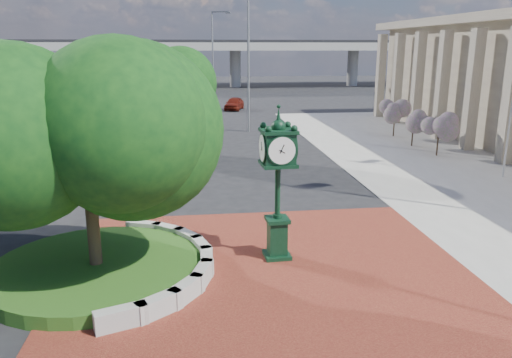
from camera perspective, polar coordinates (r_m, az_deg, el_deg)
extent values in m
plane|color=black|center=(15.48, 1.13, -9.96)|extent=(200.00, 200.00, 0.00)
cube|color=maroon|center=(14.58, 1.70, -11.53)|extent=(12.00, 12.00, 0.04)
cube|color=#9E9B93|center=(12.68, -15.16, -15.12)|extent=(1.29, 0.76, 0.54)
cube|color=#9E9B93|center=(12.99, -11.04, -14.09)|extent=(1.20, 1.04, 0.54)
cube|color=#9E9B93|center=(13.58, -7.95, -12.60)|extent=(1.00, 1.22, 0.54)
cube|color=#9E9B93|center=(14.36, -6.17, -10.94)|extent=(0.71, 1.30, 0.54)
cube|color=#9E9B93|center=(15.23, -5.68, -9.35)|extent=(0.35, 1.25, 0.54)
cube|color=#9E9B93|center=(16.11, -6.31, -7.97)|extent=(0.71, 1.30, 0.54)
cube|color=#9E9B93|center=(16.92, -7.83, -6.87)|extent=(1.00, 1.22, 0.54)
cube|color=#9E9B93|center=(17.60, -10.02, -6.08)|extent=(1.20, 1.04, 0.54)
cube|color=#9E9B93|center=(18.11, -12.66, -5.62)|extent=(1.29, 0.76, 0.54)
cylinder|color=#224A15|center=(15.54, -17.72, -9.80)|extent=(6.10, 6.10, 0.40)
cube|color=#9E9B93|center=(83.92, -5.94, 14.83)|extent=(90.00, 12.00, 1.20)
cube|color=black|center=(83.92, -5.95, 15.37)|extent=(90.00, 12.00, 0.40)
cylinder|color=#9E9B93|center=(84.96, -16.26, 11.97)|extent=(1.80, 1.80, 6.00)
cylinder|color=#9E9B93|center=(84.26, -2.39, 12.51)|extent=(1.80, 1.80, 6.00)
cylinder|color=#9E9B93|center=(88.21, 10.98, 12.37)|extent=(1.80, 1.80, 6.00)
cylinder|color=#38281C|center=(15.20, -17.99, -6.76)|extent=(0.36, 0.36, 2.17)
sphere|color=#0F3712|center=(14.47, -18.82, 3.04)|extent=(5.20, 5.20, 5.20)
cylinder|color=#38281C|center=(32.43, -10.53, 4.81)|extent=(0.36, 0.36, 1.92)
sphere|color=#0F3712|center=(32.12, -10.72, 8.82)|extent=(4.40, 4.40, 4.40)
cube|color=black|center=(16.04, 2.40, -8.72)|extent=(0.86, 0.86, 0.16)
cube|color=black|center=(15.80, 2.43, -6.65)|extent=(0.59, 0.59, 1.11)
cube|color=black|center=(15.60, 2.45, -4.65)|extent=(0.75, 0.75, 0.12)
cylinder|color=black|center=(15.32, 2.49, -1.41)|extent=(0.17, 0.17, 1.71)
cube|color=black|center=(14.99, 2.55, 3.62)|extent=(0.96, 0.96, 0.91)
cylinder|color=white|center=(14.54, 2.98, 3.26)|extent=(0.81, 0.11, 0.81)
cylinder|color=white|center=(15.44, 2.15, 3.96)|extent=(0.81, 0.11, 0.81)
cylinder|color=white|center=(14.89, 0.77, 3.56)|extent=(0.11, 0.81, 0.81)
cylinder|color=white|center=(15.10, 4.30, 3.68)|extent=(0.11, 0.81, 0.81)
sphere|color=black|center=(14.88, 2.58, 5.98)|extent=(0.44, 0.44, 0.44)
cone|color=black|center=(14.83, 2.59, 7.25)|extent=(0.18, 0.18, 0.50)
imported|color=#61180D|center=(53.38, -2.51, 8.61)|extent=(2.64, 4.21, 1.34)
cylinder|color=slate|center=(39.03, -0.87, 12.93)|extent=(0.18, 0.18, 10.32)
cylinder|color=slate|center=(59.23, -4.96, 13.53)|extent=(0.18, 0.18, 10.27)
cube|color=slate|center=(58.97, -4.10, 18.53)|extent=(1.95, 0.99, 0.14)
cube|color=slate|center=(58.65, -3.21, 18.45)|extent=(0.64, 0.49, 0.17)
cylinder|color=#38281C|center=(32.44, 20.01, 3.51)|extent=(0.10, 0.10, 1.20)
sphere|color=#BE5FAC|center=(32.27, 20.16, 5.25)|extent=(1.20, 1.20, 1.20)
cylinder|color=#38281C|center=(35.11, 17.42, 4.54)|extent=(0.10, 0.10, 1.20)
sphere|color=#BE5FAC|center=(34.95, 17.55, 6.15)|extent=(1.20, 1.20, 1.20)
cylinder|color=#38281C|center=(38.62, 15.47, 5.57)|extent=(0.10, 0.10, 1.20)
sphere|color=#BE5FAC|center=(38.48, 15.57, 7.04)|extent=(1.20, 1.20, 1.20)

